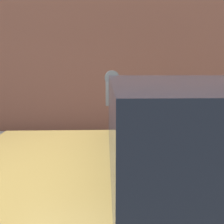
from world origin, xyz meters
name	(u,v)px	position (x,y,z in m)	size (l,w,h in m)	color
sidewalk	(111,154)	(0.00, 2.20, 0.05)	(24.00, 2.80, 0.10)	#ADAAA3
building_facade	(109,6)	(0.00, 4.10, 3.16)	(24.00, 0.30, 6.32)	#935642
parking_meter	(112,113)	(-0.03, 1.00, 1.10)	(0.18, 0.12, 1.53)	#2D2D30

